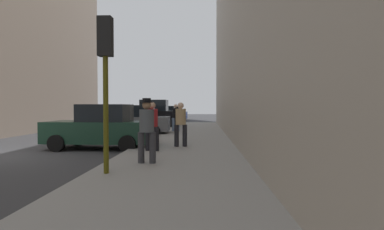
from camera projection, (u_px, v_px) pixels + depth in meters
ground_plane at (6, 156)px, 10.24m from camera, size 120.00×120.00×0.00m
sidewalk at (181, 155)px, 10.00m from camera, size 4.00×40.00×0.15m
parked_dark_green_sedan at (102, 128)px, 12.06m from camera, size 4.26×2.17×1.79m
parked_gray_coupe at (135, 121)px, 17.77m from camera, size 4.25×2.16×1.79m
parked_black_suv at (152, 115)px, 23.89m from camera, size 4.62×2.10×2.25m
parked_silver_sedan at (164, 115)px, 30.62m from camera, size 4.26×2.18×1.79m
parked_blue_sedan at (170, 114)px, 36.74m from camera, size 4.25×2.14×1.79m
fire_hydrant at (154, 133)px, 13.88m from camera, size 0.42×0.22×0.70m
traffic_light at (106, 60)px, 6.87m from camera, size 0.32×0.32×3.60m
pedestrian_in_tan_coat at (181, 122)px, 11.62m from camera, size 0.51×0.44×1.71m
pedestrian_in_jeans at (176, 116)px, 18.98m from camera, size 0.53×0.48×1.71m
pedestrian_with_beanie at (147, 127)px, 8.16m from camera, size 0.51×0.42×1.78m
pedestrian_in_red_jacket at (152, 124)px, 10.47m from camera, size 0.53×0.47×1.71m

